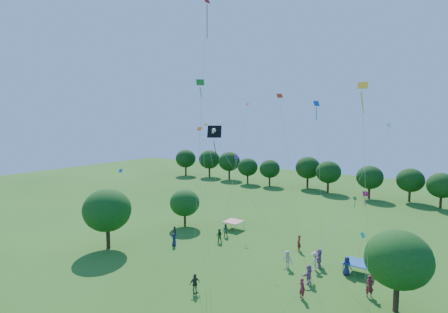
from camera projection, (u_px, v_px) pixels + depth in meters
near_tree_west at (107, 210)px, 38.86m from camera, size 5.31×5.31×6.77m
near_tree_north at (185, 203)px, 47.13m from camera, size 4.01×4.01×5.03m
near_tree_east at (398, 259)px, 25.94m from camera, size 4.83×4.83×6.26m
treeline at (339, 173)px, 67.85m from camera, size 88.01×8.77×6.77m
tent_red_stripe at (233, 221)px, 45.97m from camera, size 2.20×2.20×1.10m
tent_blue at (357, 263)px, 32.80m from camera, size 2.20×2.20×1.10m
crowd_person_0 at (347, 266)px, 32.46m from camera, size 0.96×0.92×1.75m
crowd_person_1 at (370, 286)px, 28.36m from camera, size 0.81×0.74×1.82m
crowd_person_2 at (219, 235)px, 41.14m from camera, size 0.90×0.77×1.61m
crowd_person_3 at (314, 261)px, 33.47m from camera, size 1.00×1.28×1.80m
crowd_person_4 at (195, 284)px, 29.04m from camera, size 0.74×1.06×1.65m
crowd_person_5 at (309, 274)px, 30.71m from camera, size 0.76×1.66×1.72m
crowd_person_6 at (174, 239)px, 39.95m from camera, size 0.66×0.83×1.48m
crowd_person_7 at (302, 288)px, 28.19m from camera, size 0.75×0.66×1.70m
crowd_person_8 at (225, 230)px, 43.11m from camera, size 0.89×0.68×1.60m
crowd_person_9 at (287, 259)px, 33.98m from camera, size 1.19×0.67×1.73m
crowd_person_10 at (175, 233)px, 41.78m from camera, size 1.08×0.97×1.71m
crowd_person_11 at (319, 258)px, 34.14m from camera, size 0.81×1.79×1.85m
crowd_person_13 at (299, 243)px, 38.37m from camera, size 0.58×0.75×1.78m
pirate_kite at (216, 134)px, 29.69m from camera, size 6.74×4.08×12.62m
red_high_kite at (204, 56)px, 32.76m from camera, size 0.45×2.42×24.47m
small_kite_0 at (360, 202)px, 35.34m from camera, size 3.88×2.60×5.88m
small_kite_1 at (285, 132)px, 34.84m from camera, size 1.64×3.32×15.65m
small_kite_2 at (210, 152)px, 49.43m from camera, size 10.68×10.25×12.53m
small_kite_3 at (202, 120)px, 28.82m from camera, size 0.78×1.99×16.38m
small_kite_4 at (318, 131)px, 35.06m from camera, size 1.36×0.66×14.98m
small_kite_5 at (234, 172)px, 45.42m from camera, size 3.12×6.84×8.33m
small_kite_6 at (374, 153)px, 37.66m from camera, size 4.81×8.07×12.71m
small_kite_7 at (361, 243)px, 27.08m from camera, size 1.08×1.78×4.48m
small_kite_8 at (201, 171)px, 30.04m from camera, size 0.43×1.00×12.49m
small_kite_9 at (239, 147)px, 42.25m from camera, size 0.38×5.74×15.14m
small_kite_10 at (364, 140)px, 20.32m from camera, size 0.62×3.35×15.25m
small_kite_11 at (349, 207)px, 38.43m from camera, size 2.14×5.57×4.56m
small_kite_12 at (133, 189)px, 36.84m from camera, size 4.63×2.77×7.93m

